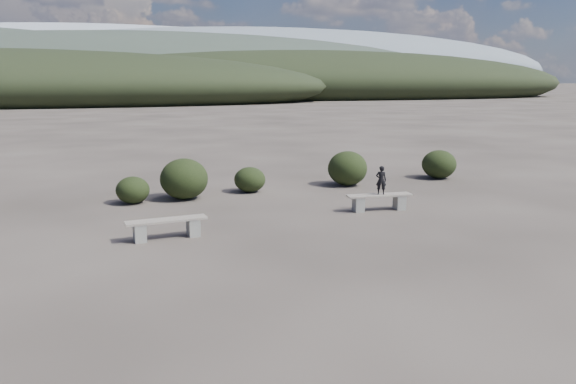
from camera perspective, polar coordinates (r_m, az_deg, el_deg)
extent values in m
plane|color=#312A26|center=(10.79, 6.27, -9.21)|extent=(1200.00, 1200.00, 0.00)
cube|color=slate|center=(13.78, -14.84, -4.02)|extent=(0.32, 0.41, 0.43)
cube|color=slate|center=(14.02, -9.59, -3.54)|extent=(0.32, 0.41, 0.43)
cube|color=slate|center=(13.83, -12.23, -2.81)|extent=(1.98, 0.69, 0.05)
cube|color=slate|center=(16.46, 7.16, -1.26)|extent=(0.28, 0.38, 0.43)
cube|color=slate|center=(16.95, 11.25, -1.03)|extent=(0.28, 0.38, 0.43)
cube|color=slate|center=(16.65, 9.26, -0.33)|extent=(1.94, 0.46, 0.05)
imported|color=black|center=(16.58, 9.44, 1.20)|extent=(0.36, 0.31, 0.84)
ellipsoid|color=black|center=(18.05, -15.50, 0.20)|extent=(1.03, 1.03, 0.84)
ellipsoid|color=black|center=(18.32, -10.51, 1.32)|extent=(1.53, 1.53, 1.31)
ellipsoid|color=black|center=(19.23, -3.90, 1.27)|extent=(1.07, 1.07, 0.86)
ellipsoid|color=black|center=(20.49, 6.06, 2.41)|extent=(1.43, 1.43, 1.25)
ellipsoid|color=black|center=(22.65, 15.09, 2.74)|extent=(1.33, 1.33, 1.10)
ellipsoid|color=black|center=(125.52, 3.14, 10.98)|extent=(120.00, 44.00, 14.00)
ellipsoid|color=#2E372D|center=(169.45, -13.91, 11.51)|extent=(190.00, 64.00, 24.00)
ellipsoid|color=slate|center=(318.12, -1.52, 12.37)|extent=(340.00, 110.00, 44.00)
ellipsoid|color=#99A1AD|center=(410.35, -18.97, 11.91)|extent=(460.00, 140.00, 56.00)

